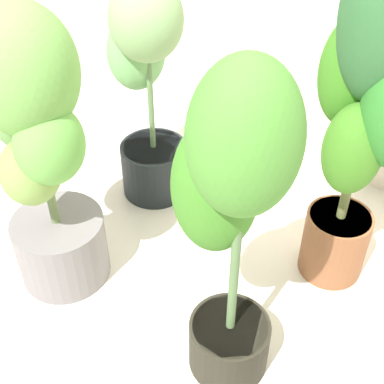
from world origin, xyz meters
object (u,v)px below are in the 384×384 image
Objects in this scene: potted_plant_front_left at (38,147)px; potted_plant_front_right at (231,207)px; potted_plant_back_left at (147,84)px; potted_plant_back_right at (372,99)px.

potted_plant_front_left is 0.56m from potted_plant_front_right.
potted_plant_back_left is at bearing 146.88° from potted_plant_front_right.
potted_plant_back_right is 1.19× the size of potted_plant_front_right.
potted_plant_back_left is at bearing -176.41° from potted_plant_back_right.
potted_plant_back_left is at bearing 98.70° from potted_plant_front_left.
potted_plant_back_right is 0.84m from potted_plant_front_left.
potted_plant_front_left is 1.10× the size of potted_plant_back_left.
potted_plant_back_right is at bearing 79.72° from potted_plant_front_right.
potted_plant_front_left is 0.97× the size of potted_plant_front_right.
potted_plant_front_right is 0.76m from potted_plant_back_left.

